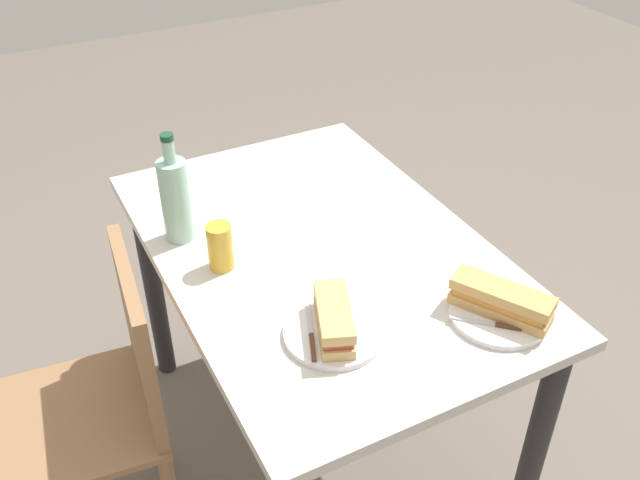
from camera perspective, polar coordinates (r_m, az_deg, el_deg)
ground_plane at (r=2.34m, az=0.00°, el=-15.88°), size 8.00×8.00×0.00m
dining_table at (r=1.87m, az=0.00°, el=-3.48°), size 1.19×0.79×0.77m
chair_far at (r=1.84m, az=-16.85°, el=-12.22°), size 0.44×0.44×0.88m
plate_near at (r=1.54m, az=1.12°, el=-7.54°), size 0.22×0.22×0.01m
baguette_sandwich_near at (r=1.51m, az=1.14°, el=-6.39°), size 0.20×0.13×0.07m
knife_near at (r=1.52m, az=-0.71°, el=-7.68°), size 0.17×0.08×0.01m
plate_far at (r=1.64m, az=14.24°, el=-5.87°), size 0.22×0.22×0.01m
baguette_sandwich_far at (r=1.61m, az=14.46°, el=-4.76°), size 0.23×0.17×0.07m
knife_far at (r=1.59m, az=14.06°, el=-6.66°), size 0.13×0.14×0.01m
water_bottle at (r=1.81m, az=-11.63°, el=3.33°), size 0.07×0.07×0.30m
beer_glass at (r=1.71m, az=-8.08°, el=-0.55°), size 0.06×0.06×0.12m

